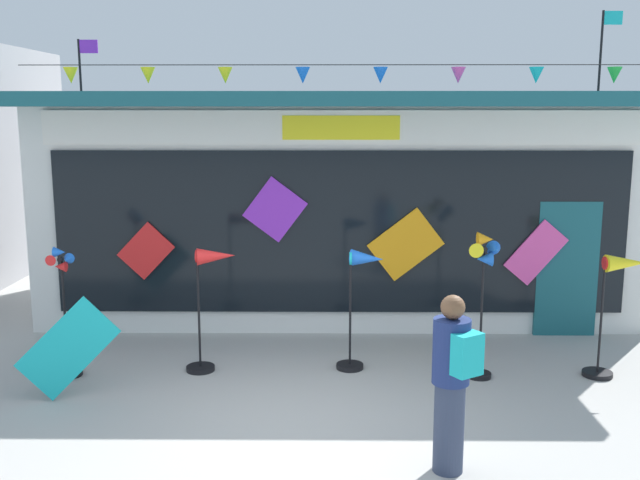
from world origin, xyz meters
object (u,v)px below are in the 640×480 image
at_px(wind_spinner_far_left, 64,310).
at_px(wind_spinner_center_right, 484,276).
at_px(kite_shop_building, 339,198).
at_px(display_kite_on_ground, 68,348).
at_px(wind_spinner_right, 618,292).
at_px(person_near_camera, 452,381).
at_px(wind_spinner_left, 211,287).
at_px(wind_spinner_center_left, 361,289).

xyz_separation_m(wind_spinner_far_left, wind_spinner_center_right, (5.17, -0.02, 0.45)).
bearing_deg(kite_shop_building, display_kite_on_ground, -125.91).
distance_m(wind_spinner_right, person_near_camera, 3.48).
bearing_deg(wind_spinner_center_right, wind_spinner_right, 2.86).
xyz_separation_m(wind_spinner_right, display_kite_on_ground, (-6.59, -0.70, -0.51)).
xyz_separation_m(wind_spinner_left, display_kite_on_ground, (-1.54, -0.85, -0.52)).
bearing_deg(person_near_camera, wind_spinner_far_left, -61.77).
relative_size(wind_spinner_far_left, wind_spinner_right, 1.06).
relative_size(wind_spinner_far_left, wind_spinner_center_left, 1.06).
bearing_deg(kite_shop_building, person_near_camera, -81.40).
relative_size(wind_spinner_right, person_near_camera, 0.93).
xyz_separation_m(wind_spinner_center_left, person_near_camera, (0.69, -2.70, -0.17)).
height_order(kite_shop_building, wind_spinner_center_left, kite_shop_building).
distance_m(wind_spinner_center_right, display_kite_on_ground, 5.00).
bearing_deg(kite_shop_building, wind_spinner_right, -47.57).
distance_m(wind_spinner_left, person_near_camera, 3.68).
bearing_deg(person_near_camera, display_kite_on_ground, -56.22).
bearing_deg(wind_spinner_center_right, wind_spinner_left, 176.10).
bearing_deg(wind_spinner_left, display_kite_on_ground, -151.11).
xyz_separation_m(kite_shop_building, wind_spinner_center_left, (0.24, -3.47, -0.74)).
relative_size(wind_spinner_left, wind_spinner_center_right, 0.87).
distance_m(wind_spinner_left, wind_spinner_center_left, 1.90).
bearing_deg(display_kite_on_ground, kite_shop_building, 54.09).
distance_m(wind_spinner_center_left, person_near_camera, 2.79).
bearing_deg(person_near_camera, wind_spinner_left, -78.30).
relative_size(kite_shop_building, wind_spinner_center_right, 5.20).
xyz_separation_m(wind_spinner_far_left, display_kite_on_ground, (0.26, -0.64, -0.28)).
xyz_separation_m(person_near_camera, display_kite_on_ground, (-4.13, 1.76, -0.30)).
bearing_deg(person_near_camera, kite_shop_building, -114.57).
relative_size(wind_spinner_far_left, person_near_camera, 0.99).
distance_m(wind_spinner_center_left, wind_spinner_center_right, 1.53).
bearing_deg(wind_spinner_far_left, wind_spinner_center_left, 4.75).
distance_m(wind_spinner_far_left, display_kite_on_ground, 0.74).
relative_size(wind_spinner_center_left, person_near_camera, 0.93).
distance_m(wind_spinner_center_left, display_kite_on_ground, 3.59).
relative_size(person_near_camera, display_kite_on_ground, 1.54).
xyz_separation_m(wind_spinner_right, person_near_camera, (-2.46, -2.46, -0.20)).
relative_size(wind_spinner_left, wind_spinner_right, 1.03).
distance_m(wind_spinner_far_left, wind_spinner_center_right, 5.19).
bearing_deg(wind_spinner_right, wind_spinner_left, 178.35).
bearing_deg(wind_spinner_center_left, display_kite_on_ground, -164.62).
distance_m(wind_spinner_left, wind_spinner_center_right, 3.38).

